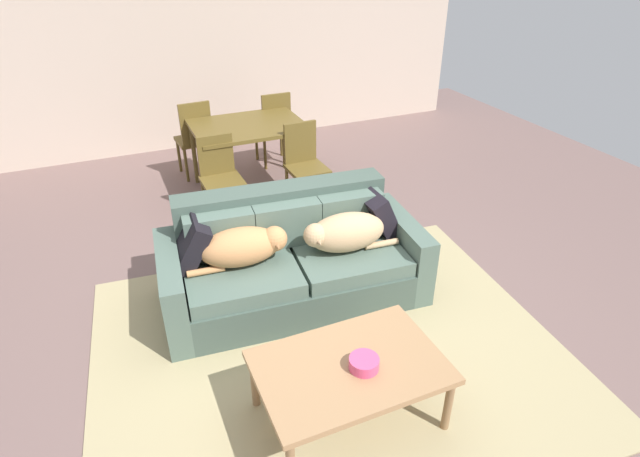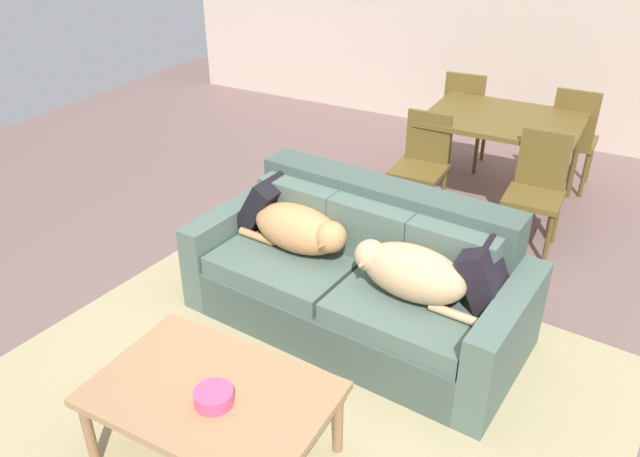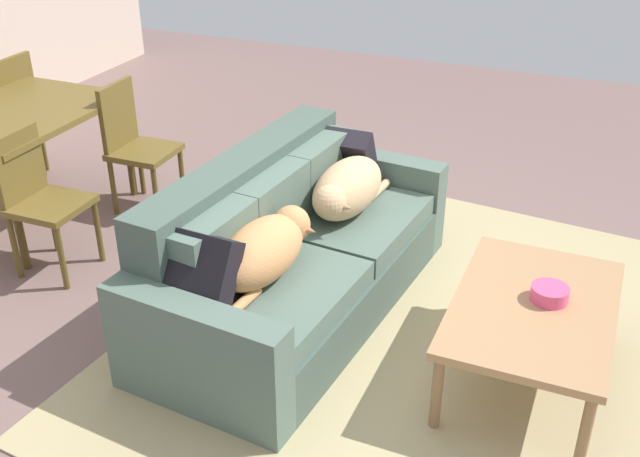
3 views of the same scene
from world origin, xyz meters
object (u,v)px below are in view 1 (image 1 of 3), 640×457
at_px(couch, 291,260).
at_px(throw_pillow_by_left_arm, 190,242).
at_px(coffee_table, 350,370).
at_px(dining_chair_near_left, 220,174).
at_px(bowl_on_coffee_table, 364,363).
at_px(dining_chair_near_right, 304,161).
at_px(dining_table, 249,131).
at_px(dog_on_left_cushion, 244,246).
at_px(dining_chair_far_left, 195,136).
at_px(dog_on_right_cushion, 344,233).
at_px(throw_pillow_by_right_arm, 377,213).
at_px(dining_chair_far_right, 274,126).

distance_m(couch, throw_pillow_by_left_arm, 0.81).
height_order(throw_pillow_by_left_arm, coffee_table, throw_pillow_by_left_arm).
height_order(coffee_table, dining_chair_near_left, dining_chair_near_left).
relative_size(bowl_on_coffee_table, dining_chair_near_right, 0.20).
height_order(couch, coffee_table, couch).
height_order(bowl_on_coffee_table, dining_table, dining_table).
height_order(dog_on_left_cushion, dining_chair_near_right, dining_chair_near_right).
distance_m(couch, dining_chair_near_left, 1.54).
bearing_deg(dining_chair_near_left, dining_chair_far_left, 89.75).
relative_size(dog_on_left_cushion, bowl_on_coffee_table, 4.36).
relative_size(dog_on_right_cushion, dining_chair_far_left, 0.82).
distance_m(dining_table, dining_chair_far_left, 0.79).
bearing_deg(dining_table, dining_chair_near_right, -53.30).
distance_m(couch, coffee_table, 1.33).
bearing_deg(bowl_on_coffee_table, dining_chair_near_right, 74.54).
bearing_deg(dining_chair_near_right, throw_pillow_by_left_arm, -138.34).
bearing_deg(dining_table, dining_chair_far_left, 129.84).
bearing_deg(throw_pillow_by_right_arm, dining_chair_far_left, 109.74).
bearing_deg(dining_table, throw_pillow_by_right_arm, -77.33).
bearing_deg(dining_chair_far_left, throw_pillow_by_left_arm, 73.68).
relative_size(dining_table, dining_chair_far_left, 1.30).
height_order(dining_table, dining_chair_far_left, dining_chair_far_left).
bearing_deg(dining_chair_far_left, coffee_table, 86.90).
bearing_deg(dining_chair_near_left, couch, -83.87).
height_order(couch, dining_table, couch).
height_order(dog_on_right_cushion, dining_table, dining_table).
distance_m(throw_pillow_by_left_arm, coffee_table, 1.58).
distance_m(throw_pillow_by_left_arm, dining_table, 2.21).
distance_m(couch, bowl_on_coffee_table, 1.39).
bearing_deg(couch, dining_chair_far_left, 99.57).
height_order(dog_on_left_cushion, throw_pillow_by_left_arm, throw_pillow_by_left_arm).
height_order(throw_pillow_by_left_arm, throw_pillow_by_right_arm, throw_pillow_by_left_arm).
bearing_deg(dog_on_left_cushion, couch, 13.58).
distance_m(dog_on_right_cushion, coffee_table, 1.26).
distance_m(coffee_table, dining_chair_far_right, 4.05).
relative_size(couch, dining_chair_far_left, 2.26).
bearing_deg(dining_chair_far_left, couch, 90.25).
xyz_separation_m(bowl_on_coffee_table, dining_chair_near_left, (-0.11, 2.90, 0.01)).
xyz_separation_m(throw_pillow_by_left_arm, bowl_on_coffee_table, (0.68, -1.50, -0.13)).
bearing_deg(dining_chair_near_left, throw_pillow_by_left_arm, -112.85).
relative_size(coffee_table, dining_chair_far_left, 1.17).
height_order(coffee_table, dining_chair_near_right, dining_chair_near_right).
distance_m(dog_on_left_cushion, throw_pillow_by_left_arm, 0.40).
height_order(dining_chair_near_right, dining_chair_far_left, dining_chair_far_left).
height_order(throw_pillow_by_right_arm, dining_chair_near_left, dining_chair_near_left).
height_order(dog_on_right_cushion, dining_chair_far_left, dining_chair_far_left).
height_order(throw_pillow_by_right_arm, dining_chair_far_left, dining_chair_far_left).
height_order(throw_pillow_by_left_arm, dining_chair_far_right, dining_chair_far_right).
xyz_separation_m(coffee_table, dining_table, (0.43, 3.39, 0.30)).
height_order(couch, dining_chair_near_right, dining_chair_near_right).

